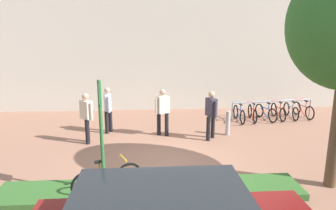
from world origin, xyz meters
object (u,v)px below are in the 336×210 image
(bike_rack_cluster, at_px, (272,111))
(bollard_steel, at_px, (228,123))
(bike_at_sign, at_px, (108,180))
(parking_sign_post, at_px, (101,123))
(person_casual_tan, at_px, (86,115))
(person_suited_navy, at_px, (211,112))
(person_shirt_white, at_px, (108,107))
(person_shirt_blue, at_px, (163,109))

(bike_rack_cluster, height_order, bollard_steel, bollard_steel)
(bike_at_sign, distance_m, bollard_steel, 5.57)
(parking_sign_post, xyz_separation_m, bike_rack_cluster, (6.41, 6.11, -1.39))
(parking_sign_post, xyz_separation_m, bike_at_sign, (0.08, 0.10, -1.39))
(bike_rack_cluster, bearing_deg, person_casual_tan, -161.47)
(person_suited_navy, xyz_separation_m, person_shirt_white, (-3.66, 1.02, 0.00))
(bike_at_sign, distance_m, person_shirt_white, 4.70)
(bike_at_sign, height_order, bollard_steel, bollard_steel)
(bike_rack_cluster, xyz_separation_m, person_shirt_white, (-6.86, -1.38, 0.64))
(person_shirt_blue, xyz_separation_m, person_casual_tan, (-2.59, -0.61, 0.00))
(bollard_steel, height_order, person_shirt_white, person_shirt_white)
(person_casual_tan, bearing_deg, bike_at_sign, -72.54)
(bike_at_sign, relative_size, person_casual_tan, 0.91)
(bike_at_sign, relative_size, bollard_steel, 1.74)
(bike_rack_cluster, distance_m, person_casual_tan, 7.87)
(person_casual_tan, bearing_deg, person_suited_navy, 1.15)
(person_suited_navy, bearing_deg, bike_at_sign, -130.95)
(bollard_steel, height_order, person_shirt_blue, person_shirt_blue)
(bike_at_sign, xyz_separation_m, person_shirt_blue, (1.48, 4.13, 0.63))
(bike_rack_cluster, height_order, person_shirt_blue, person_shirt_blue)
(parking_sign_post, xyz_separation_m, person_shirt_blue, (1.56, 4.23, -0.76))
(person_shirt_blue, relative_size, person_shirt_white, 1.00)
(bike_rack_cluster, xyz_separation_m, person_suited_navy, (-3.20, -2.41, 0.64))
(bollard_steel, xyz_separation_m, person_suited_navy, (-0.72, -0.41, 0.53))
(bike_rack_cluster, relative_size, person_suited_navy, 2.17)
(person_suited_navy, distance_m, person_casual_tan, 4.24)
(bollard_steel, bearing_deg, bike_rack_cluster, 38.92)
(bollard_steel, relative_size, person_shirt_blue, 0.52)
(bike_at_sign, bearing_deg, person_shirt_blue, 70.33)
(person_shirt_white, distance_m, person_casual_tan, 1.25)
(bike_rack_cluster, relative_size, person_shirt_blue, 2.17)
(person_shirt_blue, bearing_deg, person_shirt_white, 165.99)
(bike_rack_cluster, height_order, person_suited_navy, person_suited_navy)
(person_shirt_blue, distance_m, person_suited_navy, 1.73)
(person_shirt_blue, distance_m, person_shirt_white, 2.07)
(person_shirt_white, bearing_deg, bollard_steel, -7.98)
(bike_rack_cluster, height_order, person_casual_tan, person_casual_tan)
(bike_at_sign, relative_size, person_suited_navy, 0.91)
(parking_sign_post, relative_size, person_shirt_blue, 1.56)
(parking_sign_post, height_order, bike_at_sign, parking_sign_post)
(bike_rack_cluster, relative_size, person_shirt_white, 2.17)
(bike_at_sign, relative_size, bike_rack_cluster, 0.42)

